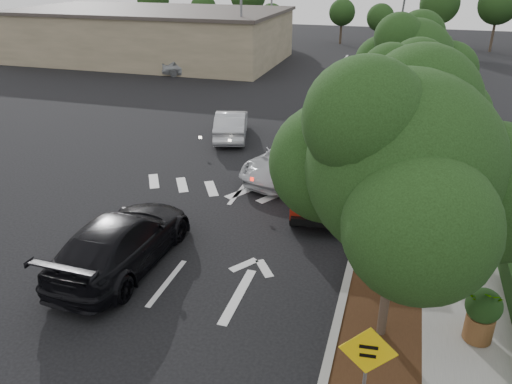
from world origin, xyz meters
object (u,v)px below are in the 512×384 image
at_px(silver_suv_ahead, 291,160).
at_px(black_suv_oncoming, 122,241).
at_px(speed_hump_sign, 367,362).
at_px(red_jeep, 324,176).

height_order(silver_suv_ahead, black_suv_oncoming, black_suv_oncoming).
bearing_deg(speed_hump_sign, black_suv_oncoming, 147.62).
relative_size(black_suv_oncoming, speed_hump_sign, 2.46).
distance_m(red_jeep, speed_hump_sign, 9.08).
height_order(red_jeep, black_suv_oncoming, red_jeep).
xyz_separation_m(red_jeep, black_suv_oncoming, (-4.72, -5.29, -0.36)).
bearing_deg(black_suv_oncoming, speed_hump_sign, 154.41).
distance_m(silver_suv_ahead, speed_hump_sign, 11.75).
distance_m(red_jeep, silver_suv_ahead, 2.86).
distance_m(silver_suv_ahead, black_suv_oncoming, 8.14).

